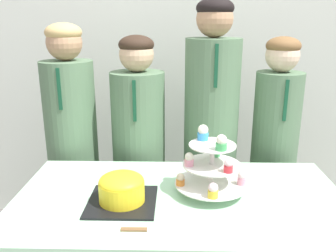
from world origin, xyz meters
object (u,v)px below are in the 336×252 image
at_px(student_0, 73,156).
at_px(student_3, 273,162).
at_px(cake_knife, 150,230).
at_px(student_2, 210,147).
at_px(student_1, 139,162).
at_px(cupcake_stand, 212,166).
at_px(round_cake, 122,189).

bearing_deg(student_0, student_3, -0.00).
height_order(cake_knife, student_3, student_3).
distance_m(student_2, student_3, 0.38).
relative_size(cake_knife, student_1, 0.22).
xyz_separation_m(student_0, student_3, (1.18, -0.00, -0.03)).
bearing_deg(student_0, cupcake_stand, -36.28).
height_order(cake_knife, student_2, student_2).
xyz_separation_m(cupcake_stand, student_3, (0.42, 0.56, -0.21)).
bearing_deg(student_1, student_2, 0.00).
xyz_separation_m(cake_knife, cupcake_stand, (0.24, 0.30, 0.13)).
bearing_deg(student_1, student_0, 180.00).
height_order(student_0, student_2, student_2).
relative_size(student_2, student_3, 1.14).
bearing_deg(round_cake, cake_knife, -57.03).
bearing_deg(student_2, student_1, -180.00).
bearing_deg(student_3, student_2, 180.00).
bearing_deg(student_3, student_1, 180.00).
distance_m(cake_knife, student_0, 1.00).
bearing_deg(student_0, student_2, 0.00).
distance_m(cupcake_stand, student_3, 0.73).
bearing_deg(cake_knife, student_0, 120.58).
bearing_deg(round_cake, student_0, 120.73).
relative_size(student_1, student_2, 0.88).
height_order(cake_knife, student_0, student_0).
distance_m(cake_knife, student_1, 0.87).
bearing_deg(student_0, cake_knife, -58.74).
relative_size(student_0, student_1, 1.05).
xyz_separation_m(round_cake, student_2, (0.42, 0.66, -0.06)).
height_order(cupcake_stand, student_0, student_0).
distance_m(cupcake_stand, student_0, 0.96).
bearing_deg(round_cake, student_1, 89.93).
relative_size(round_cake, student_1, 0.20).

